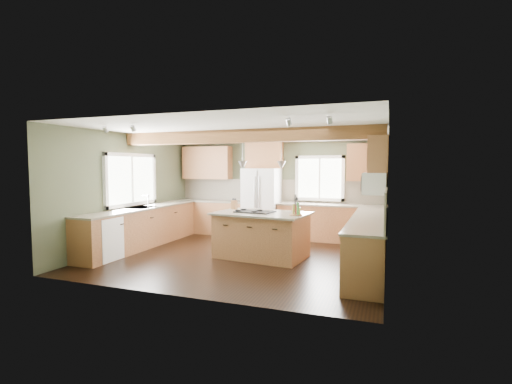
% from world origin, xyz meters
% --- Properties ---
extents(floor, '(5.60, 5.60, 0.00)m').
position_xyz_m(floor, '(0.00, 0.00, 0.00)').
color(floor, black).
rests_on(floor, ground).
extents(ceiling, '(5.60, 5.60, 0.00)m').
position_xyz_m(ceiling, '(0.00, 0.00, 2.60)').
color(ceiling, silver).
rests_on(ceiling, wall_back).
extents(wall_back, '(5.60, 0.00, 5.60)m').
position_xyz_m(wall_back, '(0.00, 2.50, 1.30)').
color(wall_back, '#4E543C').
rests_on(wall_back, ground).
extents(wall_left, '(0.00, 5.00, 5.00)m').
position_xyz_m(wall_left, '(-2.80, 0.00, 1.30)').
color(wall_left, '#4E543C').
rests_on(wall_left, ground).
extents(wall_right, '(0.00, 5.00, 5.00)m').
position_xyz_m(wall_right, '(2.80, 0.00, 1.30)').
color(wall_right, '#4E543C').
rests_on(wall_right, ground).
extents(ceiling_beam, '(5.55, 0.26, 0.26)m').
position_xyz_m(ceiling_beam, '(0.00, 0.06, 2.47)').
color(ceiling_beam, brown).
rests_on(ceiling_beam, ceiling).
extents(soffit_trim, '(5.55, 0.20, 0.10)m').
position_xyz_m(soffit_trim, '(0.00, 2.40, 2.54)').
color(soffit_trim, brown).
rests_on(soffit_trim, ceiling).
extents(backsplash_back, '(5.58, 0.03, 0.58)m').
position_xyz_m(backsplash_back, '(0.00, 2.48, 1.21)').
color(backsplash_back, brown).
rests_on(backsplash_back, wall_back).
extents(backsplash_right, '(0.03, 3.70, 0.58)m').
position_xyz_m(backsplash_right, '(2.78, 0.05, 1.21)').
color(backsplash_right, brown).
rests_on(backsplash_right, wall_right).
extents(base_cab_back_left, '(2.02, 0.60, 0.88)m').
position_xyz_m(base_cab_back_left, '(-1.79, 2.20, 0.44)').
color(base_cab_back_left, brown).
rests_on(base_cab_back_left, floor).
extents(counter_back_left, '(2.06, 0.64, 0.04)m').
position_xyz_m(counter_back_left, '(-1.79, 2.20, 0.90)').
color(counter_back_left, '#50493B').
rests_on(counter_back_left, base_cab_back_left).
extents(base_cab_back_right, '(2.62, 0.60, 0.88)m').
position_xyz_m(base_cab_back_right, '(1.49, 2.20, 0.44)').
color(base_cab_back_right, brown).
rests_on(base_cab_back_right, floor).
extents(counter_back_right, '(2.66, 0.64, 0.04)m').
position_xyz_m(counter_back_right, '(1.49, 2.20, 0.90)').
color(counter_back_right, '#50493B').
rests_on(counter_back_right, base_cab_back_right).
extents(base_cab_left, '(0.60, 3.70, 0.88)m').
position_xyz_m(base_cab_left, '(-2.50, 0.05, 0.44)').
color(base_cab_left, brown).
rests_on(base_cab_left, floor).
extents(counter_left, '(0.64, 3.74, 0.04)m').
position_xyz_m(counter_left, '(-2.50, 0.05, 0.90)').
color(counter_left, '#50493B').
rests_on(counter_left, base_cab_left).
extents(base_cab_right, '(0.60, 3.70, 0.88)m').
position_xyz_m(base_cab_right, '(2.50, 0.05, 0.44)').
color(base_cab_right, brown).
rests_on(base_cab_right, floor).
extents(counter_right, '(0.64, 3.74, 0.04)m').
position_xyz_m(counter_right, '(2.50, 0.05, 0.90)').
color(counter_right, '#50493B').
rests_on(counter_right, base_cab_right).
extents(upper_cab_back_left, '(1.40, 0.35, 0.90)m').
position_xyz_m(upper_cab_back_left, '(-1.99, 2.33, 1.95)').
color(upper_cab_back_left, brown).
rests_on(upper_cab_back_left, wall_back).
extents(upper_cab_over_fridge, '(0.96, 0.35, 0.70)m').
position_xyz_m(upper_cab_over_fridge, '(-0.30, 2.33, 2.15)').
color(upper_cab_over_fridge, brown).
rests_on(upper_cab_over_fridge, wall_back).
extents(upper_cab_right, '(0.35, 2.20, 0.90)m').
position_xyz_m(upper_cab_right, '(2.62, 0.90, 1.95)').
color(upper_cab_right, brown).
rests_on(upper_cab_right, wall_right).
extents(upper_cab_back_corner, '(0.90, 0.35, 0.90)m').
position_xyz_m(upper_cab_back_corner, '(2.30, 2.33, 1.95)').
color(upper_cab_back_corner, brown).
rests_on(upper_cab_back_corner, wall_back).
extents(window_left, '(0.04, 1.60, 1.05)m').
position_xyz_m(window_left, '(-2.78, 0.05, 1.55)').
color(window_left, white).
rests_on(window_left, wall_left).
extents(window_back, '(1.10, 0.04, 1.00)m').
position_xyz_m(window_back, '(1.15, 2.48, 1.55)').
color(window_back, white).
rests_on(window_back, wall_back).
extents(sink, '(0.50, 0.65, 0.03)m').
position_xyz_m(sink, '(-2.50, 0.05, 0.91)').
color(sink, '#262628').
rests_on(sink, counter_left).
extents(faucet, '(0.02, 0.02, 0.28)m').
position_xyz_m(faucet, '(-2.32, 0.05, 1.05)').
color(faucet, '#B2B2B7').
rests_on(faucet, sink).
extents(dishwasher, '(0.60, 0.60, 0.84)m').
position_xyz_m(dishwasher, '(-2.49, -1.25, 0.43)').
color(dishwasher, white).
rests_on(dishwasher, floor).
extents(oven, '(0.60, 0.72, 0.84)m').
position_xyz_m(oven, '(2.49, -1.25, 0.43)').
color(oven, white).
rests_on(oven, floor).
extents(microwave, '(0.40, 0.70, 0.38)m').
position_xyz_m(microwave, '(2.58, -0.05, 1.55)').
color(microwave, white).
rests_on(microwave, wall_right).
extents(pendant_left, '(0.18, 0.18, 0.16)m').
position_xyz_m(pendant_left, '(-0.03, 0.11, 1.88)').
color(pendant_left, '#B2B2B7').
rests_on(pendant_left, ceiling).
extents(pendant_right, '(0.18, 0.18, 0.16)m').
position_xyz_m(pendant_right, '(0.83, 0.01, 1.88)').
color(pendant_right, '#B2B2B7').
rests_on(pendant_right, ceiling).
extents(refrigerator, '(0.90, 0.74, 1.80)m').
position_xyz_m(refrigerator, '(-0.30, 2.12, 0.90)').
color(refrigerator, silver).
rests_on(refrigerator, floor).
extents(island, '(1.85, 1.26, 0.88)m').
position_xyz_m(island, '(0.40, 0.06, 0.44)').
color(island, brown).
rests_on(island, floor).
extents(island_top, '(1.98, 1.39, 0.04)m').
position_xyz_m(island_top, '(0.40, 0.06, 0.90)').
color(island_top, '#50493B').
rests_on(island_top, island).
extents(cooktop, '(0.81, 0.59, 0.02)m').
position_xyz_m(cooktop, '(0.26, 0.08, 0.93)').
color(cooktop, black).
rests_on(cooktop, island_top).
extents(knife_block, '(0.13, 0.10, 0.19)m').
position_xyz_m(knife_block, '(-0.35, 0.41, 1.02)').
color(knife_block, brown).
rests_on(knife_block, island_top).
extents(utensil_crock, '(0.15, 0.15, 0.17)m').
position_xyz_m(utensil_crock, '(1.02, 0.38, 1.00)').
color(utensil_crock, '#473D38').
rests_on(utensil_crock, island_top).
extents(bottle_tray, '(0.32, 0.32, 0.24)m').
position_xyz_m(bottle_tray, '(1.16, -0.11, 1.04)').
color(bottle_tray, brown).
rests_on(bottle_tray, island_top).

